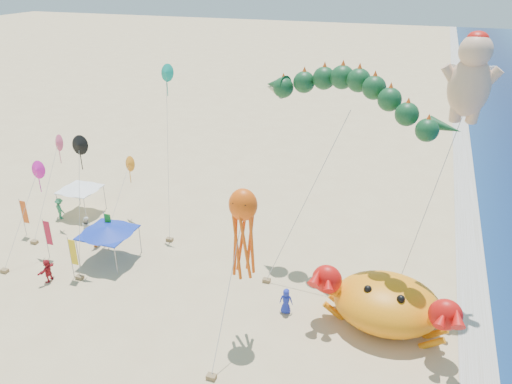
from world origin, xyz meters
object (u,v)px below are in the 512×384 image
crab_inflatable (387,302)px  dragon_kite (348,100)px  cherub_kite (471,76)px  octopus_kite (243,227)px  canopy_blue (107,230)px  canopy_white (80,187)px

crab_inflatable → dragon_kite: size_ratio=0.62×
cherub_kite → octopus_kite: size_ratio=1.80×
octopus_kite → canopy_blue: octopus_kite is taller
cherub_kite → canopy_white: (-28.84, 0.79, -11.48)m
cherub_kite → octopus_kite: (-10.47, -8.64, -7.06)m
dragon_kite → octopus_kite: 10.16m
cherub_kite → canopy_blue: size_ratio=4.42×
crab_inflatable → cherub_kite: 13.75m
cherub_kite → canopy_blue: (-22.29, -4.74, -11.47)m
cherub_kite → canopy_blue: bearing=-168.0°
crab_inflatable → canopy_white: bearing=166.4°
canopy_blue → canopy_white: same height
crab_inflatable → dragon_kite: (-3.86, 4.64, 10.56)m
cherub_kite → canopy_white: size_ratio=5.02×
canopy_white → crab_inflatable: bearing=-13.6°
cherub_kite → canopy_white: 31.05m
dragon_kite → canopy_white: 24.36m
crab_inflatable → canopy_blue: (-19.57, 0.81, 0.81)m
octopus_kite → crab_inflatable: bearing=21.7°
crab_inflatable → octopus_kite: (-7.75, -3.09, 5.22)m
octopus_kite → canopy_white: bearing=152.8°
crab_inflatable → canopy_white: (-26.12, 6.34, 0.81)m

